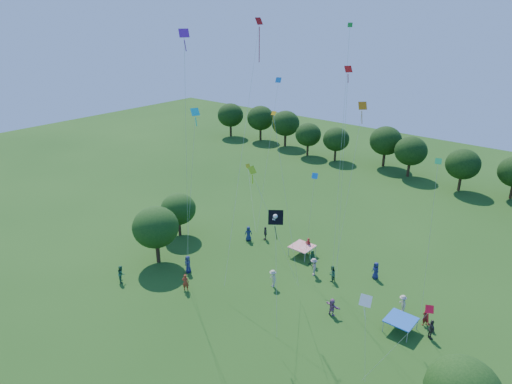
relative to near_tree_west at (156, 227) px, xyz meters
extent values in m
cylinder|color=#422B19|center=(0.00, 0.00, -2.94)|extent=(0.41, 0.41, 1.99)
ellipsoid|color=#1E4313|center=(0.00, 0.00, 0.01)|extent=(4.60, 4.60, 4.14)
cylinder|color=#422B19|center=(-2.85, 5.39, -3.14)|extent=(0.33, 0.33, 1.60)
ellipsoid|color=#1E4313|center=(-2.85, 5.39, -0.67)|extent=(3.93, 3.93, 3.54)
cylinder|color=#422B19|center=(-28.19, 41.34, -2.86)|extent=(0.44, 0.44, 2.15)
ellipsoid|color=#17340F|center=(-28.19, 41.34, 0.41)|extent=(5.17, 5.17, 4.65)
cylinder|color=#422B19|center=(-21.73, 42.98, -2.85)|extent=(0.45, 0.45, 2.17)
ellipsoid|color=#17340F|center=(-21.73, 42.98, 0.46)|extent=(5.22, 5.22, 4.70)
cylinder|color=#422B19|center=(-15.43, 42.64, -2.86)|extent=(0.44, 0.44, 2.15)
ellipsoid|color=#17340F|center=(-15.43, 42.64, 0.42)|extent=(5.17, 5.17, 4.65)
cylinder|color=#422B19|center=(-8.85, 40.35, -3.00)|extent=(0.38, 0.38, 1.87)
ellipsoid|color=#17340F|center=(-8.85, 40.35, -0.16)|extent=(4.48, 4.48, 4.03)
cylinder|color=#422B19|center=(-3.63, 40.97, -3.01)|extent=(0.38, 0.38, 1.84)
ellipsoid|color=#17340F|center=(-3.63, 40.97, -0.21)|extent=(4.42, 4.42, 3.98)
cylinder|color=#422B19|center=(4.10, 43.36, -2.86)|extent=(0.44, 0.44, 2.14)
ellipsoid|color=#17340F|center=(4.10, 43.36, 0.40)|extent=(5.14, 5.14, 4.63)
cylinder|color=#422B19|center=(9.20, 41.19, -2.92)|extent=(0.42, 0.42, 2.03)
ellipsoid|color=#17340F|center=(9.20, 41.19, 0.16)|extent=(4.86, 4.86, 4.37)
cylinder|color=#422B19|center=(17.17, 40.08, -2.95)|extent=(0.40, 0.40, 1.96)
ellipsoid|color=#17340F|center=(17.17, 40.08, 0.03)|extent=(4.71, 4.71, 4.24)
cylinder|color=#422B19|center=(23.55, 41.61, -2.98)|extent=(0.39, 0.39, 1.91)
cube|color=red|center=(10.52, 10.49, -2.88)|extent=(2.20, 2.20, 0.08)
cylinder|color=#999999|center=(9.52, 9.49, -3.38)|extent=(0.05, 0.05, 1.10)
cylinder|color=#999999|center=(11.52, 9.49, -3.38)|extent=(0.05, 0.05, 1.10)
cylinder|color=#999999|center=(9.52, 11.49, -3.38)|extent=(0.05, 0.05, 1.10)
cylinder|color=#999999|center=(11.52, 11.49, -3.38)|extent=(0.05, 0.05, 1.10)
cube|color=blue|center=(23.43, 5.52, -2.88)|extent=(2.20, 2.20, 0.08)
cylinder|color=#999999|center=(22.43, 4.52, -3.38)|extent=(0.05, 0.05, 1.10)
cylinder|color=#999999|center=(24.43, 4.52, -3.38)|extent=(0.05, 0.05, 1.10)
cylinder|color=#999999|center=(22.43, 6.52, -3.38)|extent=(0.05, 0.05, 1.10)
cylinder|color=#999999|center=(24.43, 6.52, -3.38)|extent=(0.05, 0.05, 1.10)
imported|color=navy|center=(18.41, 11.36, -3.08)|extent=(0.96, 0.78, 1.71)
imported|color=#9E311C|center=(5.97, -1.65, -3.10)|extent=(0.74, 0.69, 1.67)
imported|color=#2A643E|center=(0.18, -4.52, -3.10)|extent=(0.93, 0.84, 1.67)
imported|color=#A48F83|center=(13.53, 8.05, -3.04)|extent=(1.15, 1.25, 1.80)
imported|color=#483E39|center=(5.35, 10.78, -3.15)|extent=(0.87, 1.00, 1.57)
imported|color=#1A274E|center=(4.04, 9.41, -3.08)|extent=(0.91, 0.92, 1.70)
imported|color=maroon|center=(10.75, 11.25, -3.03)|extent=(0.76, 0.59, 1.80)
imported|color=#2B663C|center=(12.46, 9.49, -3.11)|extent=(0.92, 0.72, 1.65)
imported|color=#BEB798|center=(11.72, 3.94, -3.07)|extent=(1.23, 1.00, 1.73)
imported|color=#3C3530|center=(25.64, 6.15, -3.09)|extent=(1.04, 1.00, 1.69)
imported|color=#9D5B8B|center=(18.15, 3.82, -3.16)|extent=(1.49, 0.68, 1.54)
imported|color=navy|center=(3.81, 0.62, -3.05)|extent=(0.98, 0.72, 1.78)
imported|color=maroon|center=(24.69, 7.50, -3.08)|extent=(0.67, 0.76, 1.72)
imported|color=#204C30|center=(15.45, 8.27, -3.13)|extent=(0.43, 0.79, 1.60)
imported|color=#BCAB96|center=(22.54, 7.95, -3.11)|extent=(1.08, 1.13, 1.65)
cube|color=black|center=(15.74, -1.08, 6.18)|extent=(1.21, 1.11, 0.92)
cube|color=black|center=(15.74, -1.03, 4.90)|extent=(0.10, 0.27, 1.18)
sphere|color=white|center=(15.74, -1.14, 6.28)|extent=(0.34, 0.34, 0.34)
cylinder|color=white|center=(15.74, -1.14, 6.00)|extent=(0.25, 0.47, 0.31)
cylinder|color=white|center=(15.74, -1.14, 6.00)|extent=(0.25, 0.47, 0.31)
cylinder|color=beige|center=(16.52, -1.89, 1.55)|extent=(1.56, 1.65, 8.37)
cube|color=red|center=(7.82, 6.58, 19.17)|extent=(0.39, 0.68, 0.57)
cube|color=red|center=(7.82, 6.63, 17.26)|extent=(0.46, 0.53, 2.94)
cylinder|color=beige|center=(8.68, 3.17, 8.13)|extent=(1.75, 6.85, 21.54)
cube|color=red|center=(28.15, -4.43, 5.96)|extent=(0.49, 0.42, 0.34)
cube|color=red|center=(28.15, -4.38, 5.29)|extent=(0.11, 0.20, 0.80)
cylinder|color=beige|center=(26.16, -3.45, 1.58)|extent=(4.00, 1.98, 8.43)
cube|color=#E69F0C|center=(12.83, 2.27, 12.79)|extent=(0.38, 0.29, 0.28)
cube|color=#E69F0C|center=(12.83, 2.32, 11.91)|extent=(0.22, 0.27, 1.30)
cylinder|color=beige|center=(13.73, 3.08, 5.01)|extent=(1.83, 1.64, 15.28)
cube|color=#B6E013|center=(12.51, 0.13, 8.74)|extent=(0.39, 0.63, 0.52)
cube|color=#B6E013|center=(12.51, 0.18, 7.96)|extent=(0.16, 0.18, 0.79)
cylinder|color=beige|center=(13.37, 2.17, 2.93)|extent=(1.74, 4.10, 11.13)
cube|color=#1B9544|center=(24.87, 4.00, 11.06)|extent=(0.47, 0.39, 0.32)
cylinder|color=beige|center=(24.68, 5.44, 4.13)|extent=(0.39, 2.91, 13.52)
cube|color=#1163B2|center=(5.75, 12.16, 13.54)|extent=(0.63, 0.47, 0.48)
cylinder|color=beige|center=(5.45, 10.84, 5.33)|extent=(0.61, 2.65, 15.94)
cube|color=#761895|center=(10.53, -4.22, 18.68)|extent=(0.68, 0.75, 0.53)
cube|color=#761895|center=(10.53, -4.17, 17.91)|extent=(0.09, 0.18, 0.72)
cylinder|color=beige|center=(7.91, -2.43, 7.89)|extent=(5.26, 3.60, 21.05)
cube|color=silver|center=(23.98, -2.81, 3.71)|extent=(0.78, 0.53, 0.61)
cube|color=silver|center=(23.98, -2.76, 2.77)|extent=(0.17, 0.22, 0.98)
cylinder|color=beige|center=(24.20, -2.67, 0.39)|extent=(0.45, 0.30, 6.05)
cube|color=#0DC6BC|center=(10.59, -3.65, 13.54)|extent=(0.54, 0.66, 0.47)
cube|color=#0DC6BC|center=(10.59, -3.60, 12.84)|extent=(0.12, 0.17, 0.66)
cylinder|color=beige|center=(8.00, -2.35, 5.33)|extent=(5.21, 2.62, 15.94)
cube|color=red|center=(16.85, 5.98, 16.00)|extent=(0.61, 0.65, 0.45)
cube|color=red|center=(16.85, 6.03, 15.32)|extent=(0.08, 0.16, 0.66)
cylinder|color=beige|center=(16.71, 6.57, 6.57)|extent=(0.30, 1.19, 18.41)
cube|color=orange|center=(16.69, 9.09, 12.81)|extent=(0.74, 0.73, 0.60)
cube|color=orange|center=(16.69, 9.14, 11.82)|extent=(0.06, 0.25, 1.10)
cylinder|color=beige|center=(16.50, 8.12, 4.95)|extent=(0.41, 1.95, 15.16)
cube|color=yellow|center=(0.72, 13.24, 3.14)|extent=(0.43, 0.58, 0.45)
cylinder|color=beige|center=(2.84, 11.40, 0.14)|extent=(4.27, 3.70, 5.57)
cube|color=#198920|center=(15.81, 7.64, 19.00)|extent=(0.39, 0.31, 0.32)
cylinder|color=beige|center=(16.07, 7.18, 8.11)|extent=(0.55, 0.95, 21.48)
cube|color=blue|center=(13.64, 7.26, 6.56)|extent=(0.57, 0.41, 0.46)
cylinder|color=beige|center=(13.15, 7.51, 1.85)|extent=(0.99, 0.53, 8.98)
camera|label=1|loc=(33.70, -24.82, 20.07)|focal=32.00mm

